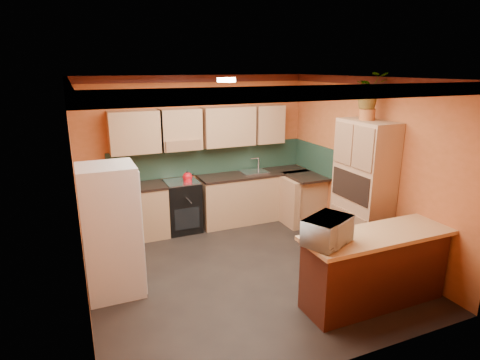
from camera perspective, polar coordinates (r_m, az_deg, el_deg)
name	(u,v)px	position (r m, az deg, el deg)	size (l,w,h in m)	color
room_shell	(237,124)	(5.53, -0.48, 8.03)	(4.24, 4.24, 2.72)	black
base_cabinets_back	(216,202)	(7.38, -3.50, -3.18)	(3.65, 0.60, 0.88)	tan
countertop_back	(215,178)	(7.24, -3.57, 0.26)	(3.65, 0.62, 0.04)	black
stove	(182,206)	(7.20, -8.20, -3.68)	(0.58, 0.58, 0.91)	black
kettle	(187,177)	(7.02, -7.48, 0.50)	(0.17, 0.17, 0.18)	red
sink	(254,172)	(7.52, 2.00, 1.15)	(0.48, 0.40, 0.03)	silver
base_cabinets_right	(305,200)	(7.57, 9.16, -2.85)	(0.60, 0.80, 0.88)	tan
countertop_right	(306,176)	(7.44, 9.32, 0.51)	(0.62, 0.80, 0.04)	black
fridge	(111,231)	(5.33, -17.88, -6.89)	(0.68, 0.66, 1.70)	silver
pantry	(363,191)	(6.27, 17.08, -1.47)	(0.48, 0.90, 2.10)	tan
fern_pot	(367,114)	(6.08, 17.64, 8.88)	(0.22, 0.22, 0.16)	#A55628
fern	(369,91)	(6.06, 17.91, 12.01)	(0.46, 0.40, 0.51)	tan
breakfast_bar	(374,270)	(5.28, 18.56, -12.08)	(1.80, 0.55, 0.88)	#491A11
bar_top	(378,235)	(5.09, 19.02, -7.43)	(1.90, 0.65, 0.05)	tan
microwave	(328,231)	(4.58, 12.34, -7.07)	(0.56, 0.38, 0.31)	silver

